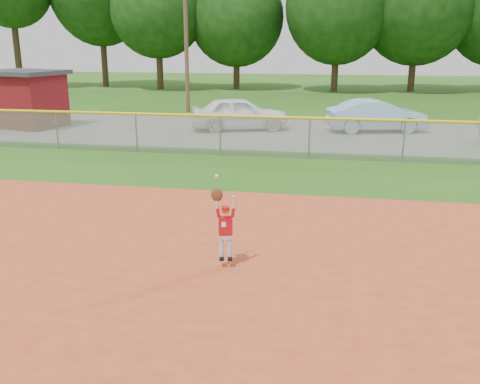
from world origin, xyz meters
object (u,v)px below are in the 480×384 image
(car_white_a, at_px, (240,113))
(ballplayer, at_px, (224,224))
(utility_shed, at_px, (25,98))
(car_blue, at_px, (376,116))

(car_white_a, relative_size, ballplayer, 2.76)
(car_white_a, bearing_deg, ballplayer, 171.72)
(ballplayer, bearing_deg, utility_shed, 131.44)
(utility_shed, xyz_separation_m, ballplayer, (13.30, -15.06, -0.54))
(car_white_a, relative_size, car_blue, 1.01)
(car_blue, bearing_deg, utility_shed, 79.82)
(utility_shed, bearing_deg, car_blue, 5.36)
(car_blue, distance_m, ballplayer, 17.09)
(ballplayer, bearing_deg, car_blue, 77.20)
(car_white_a, distance_m, car_blue, 6.48)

